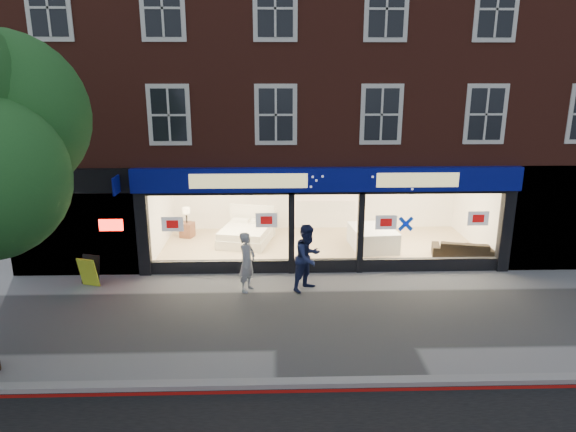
{
  "coord_description": "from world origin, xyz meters",
  "views": [
    {
      "loc": [
        -1.59,
        -11.72,
        5.97
      ],
      "look_at": [
        -1.17,
        2.5,
        1.96
      ],
      "focal_mm": 32.0,
      "sensor_mm": 36.0,
      "label": 1
    }
  ],
  "objects_px": {
    "pedestrian_grey": "(247,262)",
    "pedestrian_blue": "(308,257)",
    "a_board": "(90,271)",
    "sofa": "(463,249)",
    "display_bed": "(246,233)",
    "mattress_stack": "(373,238)"
  },
  "relations": [
    {
      "from": "sofa",
      "to": "pedestrian_grey",
      "type": "xyz_separation_m",
      "value": [
        -6.94,
        -2.17,
        0.47
      ]
    },
    {
      "from": "sofa",
      "to": "a_board",
      "type": "height_order",
      "value": "a_board"
    },
    {
      "from": "pedestrian_grey",
      "to": "a_board",
      "type": "bearing_deg",
      "value": 109.82
    },
    {
      "from": "mattress_stack",
      "to": "display_bed",
      "type": "bearing_deg",
      "value": 170.49
    },
    {
      "from": "display_bed",
      "to": "sofa",
      "type": "xyz_separation_m",
      "value": [
        7.17,
        -1.83,
        -0.03
      ]
    },
    {
      "from": "pedestrian_grey",
      "to": "pedestrian_blue",
      "type": "bearing_deg",
      "value": -63.1
    },
    {
      "from": "display_bed",
      "to": "mattress_stack",
      "type": "xyz_separation_m",
      "value": [
        4.4,
        -0.74,
        0.03
      ]
    },
    {
      "from": "mattress_stack",
      "to": "pedestrian_blue",
      "type": "relative_size",
      "value": 0.99
    },
    {
      "from": "a_board",
      "to": "pedestrian_blue",
      "type": "distance_m",
      "value": 6.3
    },
    {
      "from": "pedestrian_grey",
      "to": "pedestrian_blue",
      "type": "xyz_separation_m",
      "value": [
        1.7,
        0.03,
        0.1
      ]
    },
    {
      "from": "display_bed",
      "to": "pedestrian_blue",
      "type": "bearing_deg",
      "value": -51.17
    },
    {
      "from": "display_bed",
      "to": "sofa",
      "type": "relative_size",
      "value": 1.19
    },
    {
      "from": "sofa",
      "to": "pedestrian_grey",
      "type": "bearing_deg",
      "value": 31.02
    },
    {
      "from": "a_board",
      "to": "pedestrian_grey",
      "type": "distance_m",
      "value": 4.61
    },
    {
      "from": "pedestrian_grey",
      "to": "pedestrian_blue",
      "type": "distance_m",
      "value": 1.71
    },
    {
      "from": "a_board",
      "to": "pedestrian_blue",
      "type": "height_order",
      "value": "pedestrian_blue"
    },
    {
      "from": "pedestrian_grey",
      "to": "sofa",
      "type": "bearing_deg",
      "value": -46.79
    },
    {
      "from": "mattress_stack",
      "to": "a_board",
      "type": "bearing_deg",
      "value": -162.31
    },
    {
      "from": "a_board",
      "to": "pedestrian_grey",
      "type": "relative_size",
      "value": 0.52
    },
    {
      "from": "sofa",
      "to": "a_board",
      "type": "distance_m",
      "value": 11.62
    },
    {
      "from": "sofa",
      "to": "pedestrian_grey",
      "type": "relative_size",
      "value": 1.15
    },
    {
      "from": "sofa",
      "to": "pedestrian_blue",
      "type": "bearing_deg",
      "value": 35.87
    }
  ]
}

